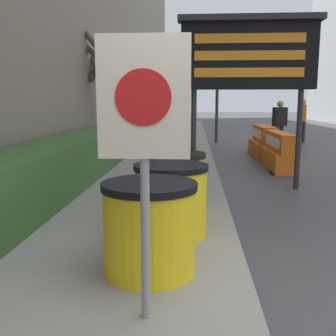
{
  "coord_description": "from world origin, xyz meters",
  "views": [
    {
      "loc": [
        -0.49,
        -2.53,
        1.59
      ],
      "look_at": [
        -1.04,
        5.67,
        0.2
      ],
      "focal_mm": 42.0,
      "sensor_mm": 36.0,
      "label": 1
    }
  ],
  "objects_px": {
    "warning_sign": "(144,124)",
    "traffic_cone_mid": "(253,142)",
    "jersey_barrier_orange_near": "(279,153)",
    "pedestrian_passerby": "(302,117)",
    "barrel_drum_middle": "(171,200)",
    "traffic_cone_near": "(279,162)",
    "barrel_drum_foreground": "(150,228)",
    "traffic_light_near_curb": "(218,63)",
    "message_board": "(248,56)",
    "jersey_barrier_orange_far": "(264,143)",
    "barrel_drum_back": "(175,182)",
    "pedestrian_worker": "(280,121)"
  },
  "relations": [
    {
      "from": "barrel_drum_foreground",
      "to": "traffic_light_near_curb",
      "type": "relative_size",
      "value": 0.19
    },
    {
      "from": "barrel_drum_foreground",
      "to": "barrel_drum_middle",
      "type": "height_order",
      "value": "same"
    },
    {
      "from": "message_board",
      "to": "jersey_barrier_orange_near",
      "type": "height_order",
      "value": "message_board"
    },
    {
      "from": "traffic_cone_mid",
      "to": "traffic_light_near_curb",
      "type": "bearing_deg",
      "value": 112.28
    },
    {
      "from": "warning_sign",
      "to": "traffic_cone_mid",
      "type": "distance_m",
      "value": 10.85
    },
    {
      "from": "jersey_barrier_orange_far",
      "to": "traffic_light_near_curb",
      "type": "relative_size",
      "value": 0.44
    },
    {
      "from": "warning_sign",
      "to": "jersey_barrier_orange_near",
      "type": "relative_size",
      "value": 0.94
    },
    {
      "from": "barrel_drum_foreground",
      "to": "pedestrian_passerby",
      "type": "xyz_separation_m",
      "value": [
        4.61,
        12.72,
        0.47
      ]
    },
    {
      "from": "message_board",
      "to": "barrel_drum_back",
      "type": "bearing_deg",
      "value": -118.87
    },
    {
      "from": "message_board",
      "to": "jersey_barrier_orange_far",
      "type": "xyz_separation_m",
      "value": [
        1.1,
        4.37,
        -1.99
      ]
    },
    {
      "from": "jersey_barrier_orange_far",
      "to": "warning_sign",
      "type": "bearing_deg",
      "value": -104.33
    },
    {
      "from": "warning_sign",
      "to": "traffic_light_near_curb",
      "type": "bearing_deg",
      "value": 84.89
    },
    {
      "from": "barrel_drum_middle",
      "to": "traffic_cone_mid",
      "type": "bearing_deg",
      "value": 76.16
    },
    {
      "from": "barrel_drum_back",
      "to": "pedestrian_passerby",
      "type": "relative_size",
      "value": 0.47
    },
    {
      "from": "pedestrian_worker",
      "to": "traffic_cone_mid",
      "type": "bearing_deg",
      "value": -173.57
    },
    {
      "from": "jersey_barrier_orange_near",
      "to": "jersey_barrier_orange_far",
      "type": "height_order",
      "value": "jersey_barrier_orange_far"
    },
    {
      "from": "barrel_drum_foreground",
      "to": "traffic_cone_near",
      "type": "height_order",
      "value": "barrel_drum_foreground"
    },
    {
      "from": "barrel_drum_middle",
      "to": "traffic_cone_near",
      "type": "distance_m",
      "value": 5.05
    },
    {
      "from": "barrel_drum_middle",
      "to": "pedestrian_passerby",
      "type": "bearing_deg",
      "value": 69.12
    },
    {
      "from": "warning_sign",
      "to": "message_board",
      "type": "xyz_separation_m",
      "value": [
        1.25,
        4.81,
        0.94
      ]
    },
    {
      "from": "traffic_cone_near",
      "to": "pedestrian_passerby",
      "type": "distance_m",
      "value": 7.59
    },
    {
      "from": "message_board",
      "to": "traffic_light_near_curb",
      "type": "distance_m",
      "value": 8.38
    },
    {
      "from": "barrel_drum_back",
      "to": "traffic_cone_mid",
      "type": "bearing_deg",
      "value": 74.53
    },
    {
      "from": "traffic_cone_near",
      "to": "barrel_drum_middle",
      "type": "bearing_deg",
      "value": -114.7
    },
    {
      "from": "barrel_drum_middle",
      "to": "traffic_cone_near",
      "type": "height_order",
      "value": "barrel_drum_middle"
    },
    {
      "from": "pedestrian_passerby",
      "to": "traffic_cone_mid",
      "type": "bearing_deg",
      "value": 160.64
    },
    {
      "from": "barrel_drum_back",
      "to": "jersey_barrier_orange_near",
      "type": "relative_size",
      "value": 0.41
    },
    {
      "from": "barrel_drum_foreground",
      "to": "traffic_cone_mid",
      "type": "xyz_separation_m",
      "value": [
        2.3,
        9.82,
        -0.26
      ]
    },
    {
      "from": "pedestrian_passerby",
      "to": "barrel_drum_foreground",
      "type": "bearing_deg",
      "value": 179.16
    },
    {
      "from": "pedestrian_worker",
      "to": "pedestrian_passerby",
      "type": "relative_size",
      "value": 0.96
    },
    {
      "from": "jersey_barrier_orange_near",
      "to": "traffic_light_near_curb",
      "type": "bearing_deg",
      "value": 100.89
    },
    {
      "from": "jersey_barrier_orange_near",
      "to": "pedestrian_passerby",
      "type": "relative_size",
      "value": 1.15
    },
    {
      "from": "warning_sign",
      "to": "pedestrian_worker",
      "type": "relative_size",
      "value": 1.14
    },
    {
      "from": "warning_sign",
      "to": "pedestrian_passerby",
      "type": "bearing_deg",
      "value": 71.31
    },
    {
      "from": "barrel_drum_middle",
      "to": "jersey_barrier_orange_near",
      "type": "height_order",
      "value": "barrel_drum_middle"
    },
    {
      "from": "pedestrian_worker",
      "to": "pedestrian_passerby",
      "type": "distance_m",
      "value": 2.88
    },
    {
      "from": "barrel_drum_foreground",
      "to": "jersey_barrier_orange_far",
      "type": "relative_size",
      "value": 0.43
    },
    {
      "from": "barrel_drum_foreground",
      "to": "barrel_drum_back",
      "type": "relative_size",
      "value": 1.0
    },
    {
      "from": "barrel_drum_back",
      "to": "traffic_light_near_curb",
      "type": "bearing_deg",
      "value": 83.96
    },
    {
      "from": "message_board",
      "to": "pedestrian_passerby",
      "type": "height_order",
      "value": "message_board"
    },
    {
      "from": "jersey_barrier_orange_near",
      "to": "traffic_cone_near",
      "type": "relative_size",
      "value": 3.37
    },
    {
      "from": "barrel_drum_middle",
      "to": "traffic_cone_near",
      "type": "bearing_deg",
      "value": 65.3
    },
    {
      "from": "barrel_drum_foreground",
      "to": "barrel_drum_middle",
      "type": "xyz_separation_m",
      "value": [
        0.12,
        0.96,
        0.0
      ]
    },
    {
      "from": "warning_sign",
      "to": "traffic_cone_mid",
      "type": "height_order",
      "value": "warning_sign"
    },
    {
      "from": "message_board",
      "to": "traffic_cone_near",
      "type": "distance_m",
      "value": 2.73
    },
    {
      "from": "traffic_cone_mid",
      "to": "pedestrian_passerby",
      "type": "height_order",
      "value": "pedestrian_passerby"
    },
    {
      "from": "barrel_drum_middle",
      "to": "barrel_drum_back",
      "type": "bearing_deg",
      "value": 90.09
    },
    {
      "from": "barrel_drum_back",
      "to": "jersey_barrier_orange_far",
      "type": "height_order",
      "value": "barrel_drum_back"
    },
    {
      "from": "jersey_barrier_orange_near",
      "to": "traffic_cone_mid",
      "type": "height_order",
      "value": "jersey_barrier_orange_near"
    },
    {
      "from": "barrel_drum_foreground",
      "to": "pedestrian_worker",
      "type": "height_order",
      "value": "pedestrian_worker"
    }
  ]
}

